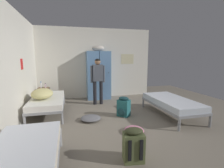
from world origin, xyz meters
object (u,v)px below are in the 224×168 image
object	(u,v)px
locker_bank	(98,74)
bedding_heap	(42,94)
backpack_olive	(133,145)
backpack_teal	(124,107)
bed_left_front	(20,160)
shelf_unit	(44,94)
bed_right	(172,102)
water_bottle	(41,85)
clothes_pile_grey	(91,118)
lotion_bottle	(45,86)
clothes_pile_pink	(134,130)
person_traveler	(98,77)
bed_left_rear	(48,101)

from	to	relation	value
locker_bank	bedding_heap	bearing A→B (deg)	-140.27
bedding_heap	backpack_olive	world-z (taller)	bedding_heap
backpack_teal	bed_left_front	bearing A→B (deg)	-133.78
bedding_heap	shelf_unit	bearing A→B (deg)	96.03
bed_right	water_bottle	size ratio (longest dim) A/B	8.71
shelf_unit	clothes_pile_grey	xyz separation A→B (m)	(1.38, -2.03, -0.28)
lotion_bottle	clothes_pile_pink	size ratio (longest dim) A/B	0.35
bed_left_front	backpack_olive	size ratio (longest dim) A/B	3.45
lotion_bottle	backpack_teal	bearing A→B (deg)	-39.98
clothes_pile_pink	bed_left_front	bearing A→B (deg)	-150.63
person_traveler	lotion_bottle	size ratio (longest dim) A/B	9.44
shelf_unit	clothes_pile_grey	size ratio (longest dim) A/B	1.09
bed_left_front	bedding_heap	xyz separation A→B (m)	(-0.11, 2.76, 0.25)
bed_right	person_traveler	distance (m)	2.51
backpack_olive	clothes_pile_pink	distance (m)	1.03
water_bottle	shelf_unit	bearing A→B (deg)	-14.04
bed_left_front	bed_right	bearing A→B (deg)	28.62
bed_left_front	backpack_teal	bearing A→B (deg)	46.22
bed_right	clothes_pile_grey	size ratio (longest dim) A/B	3.62
clothes_pile_grey	backpack_olive	bearing A→B (deg)	-76.96
bedding_heap	clothes_pile_grey	size ratio (longest dim) A/B	1.43
bedding_heap	person_traveler	bearing A→B (deg)	23.97
bed_right	bedding_heap	xyz separation A→B (m)	(-3.48, 0.92, 0.25)
backpack_teal	clothes_pile_grey	distance (m)	0.96
locker_bank	shelf_unit	bearing A→B (deg)	-173.29
bedding_heap	lotion_bottle	xyz separation A→B (m)	(-0.07, 1.27, 0.01)
locker_bank	bedding_heap	size ratio (longest dim) A/B	2.76
shelf_unit	person_traveler	xyz separation A→B (m)	(1.83, -0.56, 0.60)
lotion_bottle	clothes_pile_pink	bearing A→B (deg)	-53.89
lotion_bottle	clothes_pile_pink	world-z (taller)	lotion_bottle
locker_bank	bed_left_rear	size ratio (longest dim) A/B	1.09
water_bottle	clothes_pile_pink	distance (m)	3.81
locker_bank	lotion_bottle	xyz separation A→B (m)	(-1.93, -0.27, -0.32)
backpack_teal	bedding_heap	bearing A→B (deg)	164.33
clothes_pile_pink	clothes_pile_grey	bearing A→B (deg)	131.34
bed_right	bedding_heap	world-z (taller)	bedding_heap
backpack_olive	clothes_pile_pink	size ratio (longest dim) A/B	1.16
locker_bank	backpack_teal	bearing A→B (deg)	-81.71
backpack_olive	clothes_pile_grey	world-z (taller)	backpack_olive
shelf_unit	water_bottle	world-z (taller)	water_bottle
person_traveler	locker_bank	bearing A→B (deg)	78.31
backpack_olive	water_bottle	bearing A→B (deg)	115.77
bed_right	shelf_unit	bearing A→B (deg)	148.31
bedding_heap	water_bottle	distance (m)	1.35
lotion_bottle	backpack_teal	distance (m)	2.95
locker_bank	lotion_bottle	bearing A→B (deg)	-171.88
bedding_heap	bed_left_rear	bearing A→B (deg)	51.81
shelf_unit	bed_left_front	size ratio (longest dim) A/B	0.30
bedding_heap	backpack_olive	size ratio (longest dim) A/B	1.36
bedding_heap	backpack_teal	size ratio (longest dim) A/B	1.36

